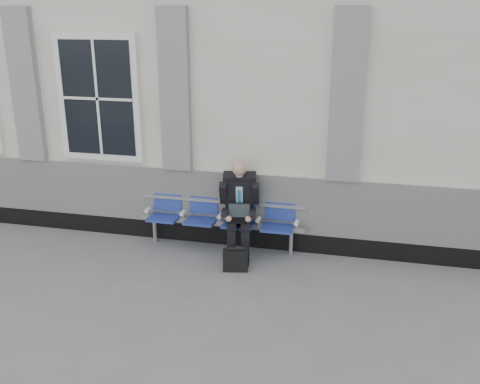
# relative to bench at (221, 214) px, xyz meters

# --- Properties ---
(ground) EXTENTS (70.00, 70.00, 0.00)m
(ground) POSITION_rel_bench_xyz_m (-2.32, -1.32, -0.55)
(ground) COLOR slate
(ground) RESTS_ON ground
(station_building) EXTENTS (14.40, 4.40, 4.49)m
(station_building) POSITION_rel_bench_xyz_m (-2.33, 2.15, 1.67)
(station_building) COLOR silver
(station_building) RESTS_ON ground
(bench) EXTENTS (2.60, 0.47, 0.91)m
(bench) POSITION_rel_bench_xyz_m (0.00, 0.00, 0.00)
(bench) COLOR #9EA0A3
(bench) RESTS_ON ground
(businessman) EXTENTS (0.63, 0.85, 1.46)m
(businessman) POSITION_rel_bench_xyz_m (0.32, -0.14, 0.23)
(businessman) COLOR black
(businessman) RESTS_ON ground
(briefcase) EXTENTS (0.38, 0.22, 0.36)m
(briefcase) POSITION_rel_bench_xyz_m (0.40, -0.72, -0.38)
(briefcase) COLOR black
(briefcase) RESTS_ON ground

